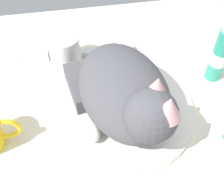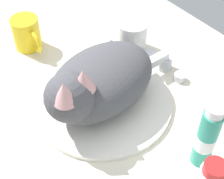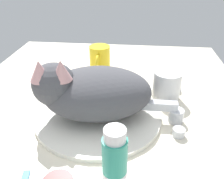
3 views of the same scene
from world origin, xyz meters
TOP-DOWN VIEW (x-y plane):
  - ground_plane at (0.00, 0.00)cm, footprint 110.00×82.50cm
  - sink_basin at (0.00, 0.00)cm, footprint 31.11×31.11cm
  - faucet at (0.00, 17.61)cm, footprint 13.37×10.11cm
  - cat at (0.26, -1.67)cm, footprint 22.32×29.02cm
  - rinse_cup at (-11.00, 17.49)cm, footprint 7.56×7.56cm
  - soap_dish at (-19.04, 19.09)cm, footprint 9.00×6.40cm
  - soap_bar at (-19.04, 19.09)cm, footprint 7.66×4.67cm
  - toothpaste_bottle at (23.46, 6.23)cm, footprint 3.76×3.76cm

SIDE VIEW (x-z plane):
  - ground_plane at x=0.00cm, z-range -3.00..0.00cm
  - sink_basin at x=0.00cm, z-range 0.00..1.05cm
  - soap_dish at x=-19.04cm, z-range 0.00..1.20cm
  - faucet at x=0.00cm, z-range -0.36..4.94cm
  - soap_bar at x=-19.04cm, z-range 1.20..3.76cm
  - rinse_cup at x=-11.00cm, z-range 0.00..7.88cm
  - toothpaste_bottle at x=23.46cm, z-range -0.49..14.86cm
  - cat at x=0.26cm, z-range -0.31..15.23cm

